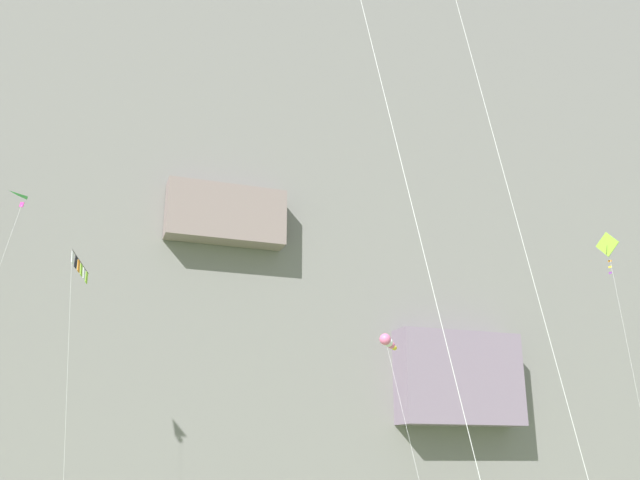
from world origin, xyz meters
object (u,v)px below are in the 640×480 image
kite_windsock_mid_right (388,343)px  kite_delta_near_cliff (21,217)px  kite_diamond_mid_center (609,251)px  kite_banner_far_left (80,273)px

kite_windsock_mid_right → kite_delta_near_cliff: kite_delta_near_cliff is taller
kite_diamond_mid_center → kite_banner_far_left: bearing=175.0°
kite_banner_far_left → kite_windsock_mid_right: kite_banner_far_left is taller
kite_banner_far_left → kite_diamond_mid_center: bearing=-5.0°
kite_windsock_mid_right → kite_banner_far_left: bearing=158.2°
kite_banner_far_left → kite_diamond_mid_center: size_ratio=0.76×
kite_banner_far_left → kite_windsock_mid_right: size_ratio=1.41×
kite_windsock_mid_right → kite_diamond_mid_center: (18.10, 3.27, 7.69)m
kite_delta_near_cliff → kite_diamond_mid_center: bearing=-9.3°
kite_diamond_mid_center → kite_delta_near_cliff: 37.68m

